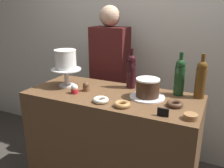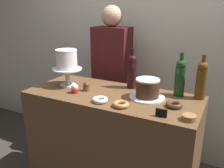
{
  "view_description": "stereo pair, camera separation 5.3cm",
  "coord_description": "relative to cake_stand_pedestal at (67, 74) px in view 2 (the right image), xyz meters",
  "views": [
    {
      "loc": [
        0.74,
        -1.54,
        1.58
      ],
      "look_at": [
        0.0,
        0.0,
        1.03
      ],
      "focal_mm": 38.14,
      "sensor_mm": 36.0,
      "label": 1
    },
    {
      "loc": [
        0.79,
        -1.51,
        1.58
      ],
      "look_at": [
        0.0,
        0.0,
        1.03
      ],
      "focal_mm": 38.14,
      "sensor_mm": 36.0,
      "label": 2
    }
  ],
  "objects": [
    {
      "name": "price_sign_chalkboard",
      "position": [
        0.87,
        -0.22,
        -0.08
      ],
      "size": [
        0.07,
        0.01,
        0.05
      ],
      "color": "black",
      "rests_on": "display_counter"
    },
    {
      "name": "donut_chocolate",
      "position": [
        0.9,
        -0.04,
        -0.09
      ],
      "size": [
        0.11,
        0.11,
        0.03
      ],
      "color": "#472D1E",
      "rests_on": "display_counter"
    },
    {
      "name": "cupcake_vanilla",
      "position": [
        0.16,
        -0.12,
        -0.07
      ],
      "size": [
        0.06,
        0.06,
        0.07
      ],
      "color": "red",
      "rests_on": "display_counter"
    },
    {
      "name": "wine_bottle_amber",
      "position": [
        1.03,
        0.2,
        0.04
      ],
      "size": [
        0.08,
        0.08,
        0.33
      ],
      "color": "#5B3814",
      "rests_on": "display_counter"
    },
    {
      "name": "display_counter",
      "position": [
        0.42,
        -0.01,
        -0.58
      ],
      "size": [
        1.33,
        0.57,
        0.95
      ],
      "color": "brown",
      "rests_on": "ground_plane"
    },
    {
      "name": "back_wall",
      "position": [
        0.42,
        0.86,
        0.25
      ],
      "size": [
        6.0,
        0.05,
        2.6
      ],
      "color": "silver",
      "rests_on": "ground_plane"
    },
    {
      "name": "white_layer_cake",
      "position": [
        0.0,
        -0.0,
        0.13
      ],
      "size": [
        0.18,
        0.18,
        0.16
      ],
      "color": "white",
      "rests_on": "cake_stand_pedestal"
    },
    {
      "name": "cookie_stack",
      "position": [
        1.03,
        -0.19,
        -0.09
      ],
      "size": [
        0.08,
        0.08,
        0.03
      ],
      "color": "olive",
      "rests_on": "display_counter"
    },
    {
      "name": "wine_bottle_green",
      "position": [
        0.88,
        0.2,
        0.04
      ],
      "size": [
        0.08,
        0.08,
        0.33
      ],
      "color": "#193D1E",
      "rests_on": "display_counter"
    },
    {
      "name": "wine_bottle_dark_red",
      "position": [
        0.5,
        0.2,
        0.04
      ],
      "size": [
        0.08,
        0.08,
        0.33
      ],
      "color": "black",
      "rests_on": "display_counter"
    },
    {
      "name": "cake_stand_pedestal",
      "position": [
        0.0,
        0.0,
        0.0
      ],
      "size": [
        0.25,
        0.25,
        0.15
      ],
      "color": "silver",
      "rests_on": "display_counter"
    },
    {
      "name": "barista_figure",
      "position": [
        0.13,
        0.56,
        -0.21
      ],
      "size": [
        0.36,
        0.22,
        1.6
      ],
      "color": "black",
      "rests_on": "ground_plane"
    },
    {
      "name": "donut_sugar",
      "position": [
        0.42,
        -0.19,
        -0.09
      ],
      "size": [
        0.11,
        0.11,
        0.03
      ],
      "color": "silver",
      "rests_on": "display_counter"
    },
    {
      "name": "chocolate_round_cake",
      "position": [
        0.69,
        0.04,
        -0.03
      ],
      "size": [
        0.17,
        0.17,
        0.13
      ],
      "color": "#3D2619",
      "rests_on": "silver_serving_platter"
    },
    {
      "name": "donut_maple",
      "position": [
        0.59,
        -0.2,
        -0.09
      ],
      "size": [
        0.11,
        0.11,
        0.03
      ],
      "color": "#B27F47",
      "rests_on": "display_counter"
    },
    {
      "name": "silver_serving_platter",
      "position": [
        0.69,
        0.04,
        -0.1
      ],
      "size": [
        0.26,
        0.26,
        0.01
      ],
      "color": "white",
      "rests_on": "display_counter"
    },
    {
      "name": "cupcake_chocolate",
      "position": [
        0.21,
        -0.03,
        -0.07
      ],
      "size": [
        0.06,
        0.06,
        0.07
      ],
      "color": "brown",
      "rests_on": "display_counter"
    }
  ]
}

